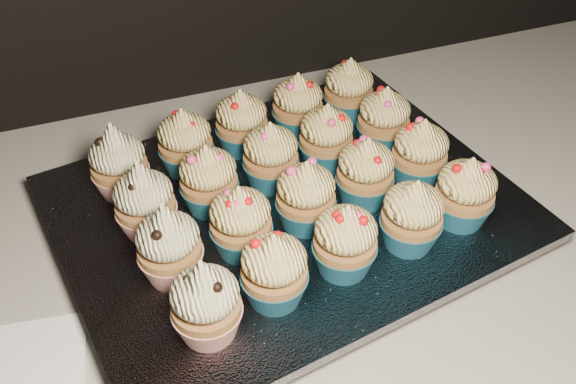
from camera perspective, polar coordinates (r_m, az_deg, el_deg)
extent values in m
cube|color=beige|center=(0.75, 1.11, -3.68)|extent=(2.44, 0.64, 0.04)
cube|color=black|center=(0.72, 0.00, -2.32)|extent=(0.50, 0.41, 0.02)
cube|color=silver|center=(0.71, 0.00, -1.33)|extent=(0.54, 0.45, 0.01)
cone|color=red|center=(0.58, -7.11, -11.27)|extent=(0.06, 0.06, 0.03)
ellipsoid|color=beige|center=(0.56, -7.43, -8.89)|extent=(0.06, 0.06, 0.04)
cone|color=beige|center=(0.53, -7.69, -6.97)|extent=(0.03, 0.03, 0.03)
cone|color=#195C76|center=(0.60, -1.20, -8.42)|extent=(0.06, 0.06, 0.03)
ellipsoid|color=#FEDC80|center=(0.58, -1.25, -5.98)|extent=(0.06, 0.06, 0.04)
cone|color=#FEDC80|center=(0.56, -1.29, -4.39)|extent=(0.03, 0.03, 0.02)
cone|color=#195C76|center=(0.63, 4.98, -5.80)|extent=(0.06, 0.06, 0.03)
ellipsoid|color=#FEDC80|center=(0.60, 5.19, -3.35)|extent=(0.06, 0.06, 0.04)
cone|color=#FEDC80|center=(0.59, 5.32, -1.76)|extent=(0.03, 0.03, 0.02)
cone|color=#195C76|center=(0.66, 10.72, -3.54)|extent=(0.06, 0.06, 0.03)
ellipsoid|color=#FEDC80|center=(0.64, 11.14, -1.13)|extent=(0.06, 0.06, 0.04)
cone|color=#FEDC80|center=(0.62, 11.41, 0.43)|extent=(0.03, 0.03, 0.02)
cone|color=#195C76|center=(0.70, 15.13, -1.46)|extent=(0.06, 0.06, 0.03)
ellipsoid|color=#FEDC80|center=(0.68, 15.68, 0.90)|extent=(0.06, 0.06, 0.04)
cone|color=#FEDC80|center=(0.66, 16.04, 2.40)|extent=(0.03, 0.03, 0.02)
cone|color=red|center=(0.63, -10.26, -6.27)|extent=(0.06, 0.06, 0.03)
ellipsoid|color=beige|center=(0.61, -10.68, -3.85)|extent=(0.06, 0.06, 0.04)
cone|color=beige|center=(0.59, -11.01, -1.93)|extent=(0.03, 0.03, 0.03)
cone|color=#195C76|center=(0.65, -4.12, -4.14)|extent=(0.06, 0.06, 0.03)
ellipsoid|color=#FEDC80|center=(0.62, -4.29, -1.69)|extent=(0.06, 0.06, 0.04)
cone|color=#FEDC80|center=(0.61, -4.40, -0.11)|extent=(0.03, 0.03, 0.02)
cone|color=#195C76|center=(0.67, 1.56, -1.85)|extent=(0.06, 0.06, 0.03)
ellipsoid|color=#FEDC80|center=(0.65, 1.62, 0.59)|extent=(0.06, 0.06, 0.04)
cone|color=#FEDC80|center=(0.63, 1.66, 2.16)|extent=(0.03, 0.03, 0.02)
cone|color=#195C76|center=(0.71, 6.75, 0.32)|extent=(0.06, 0.06, 0.03)
ellipsoid|color=#FEDC80|center=(0.68, 6.99, 2.72)|extent=(0.06, 0.06, 0.04)
cone|color=#FEDC80|center=(0.67, 7.15, 4.25)|extent=(0.03, 0.03, 0.02)
cone|color=#195C76|center=(0.74, 11.40, 1.99)|extent=(0.06, 0.06, 0.03)
ellipsoid|color=#FEDC80|center=(0.72, 11.79, 4.32)|extent=(0.06, 0.06, 0.04)
cone|color=#FEDC80|center=(0.71, 12.05, 5.81)|extent=(0.03, 0.03, 0.02)
cone|color=red|center=(0.68, -12.32, -2.41)|extent=(0.06, 0.06, 0.03)
ellipsoid|color=beige|center=(0.66, -12.79, -0.02)|extent=(0.06, 0.06, 0.04)
cone|color=beige|center=(0.64, -13.15, 1.86)|extent=(0.03, 0.03, 0.03)
cone|color=#195C76|center=(0.70, -6.90, -0.35)|extent=(0.06, 0.06, 0.03)
ellipsoid|color=#FEDC80|center=(0.67, -7.16, 2.06)|extent=(0.06, 0.06, 0.04)
cone|color=#FEDC80|center=(0.66, -7.32, 3.60)|extent=(0.03, 0.03, 0.02)
cone|color=#195C76|center=(0.72, -1.51, 1.76)|extent=(0.06, 0.06, 0.03)
ellipsoid|color=#FEDC80|center=(0.70, -1.57, 4.15)|extent=(0.06, 0.06, 0.04)
cone|color=#FEDC80|center=(0.69, -1.60, 5.68)|extent=(0.03, 0.03, 0.02)
cone|color=#195C76|center=(0.75, 3.34, 3.45)|extent=(0.06, 0.06, 0.03)
ellipsoid|color=#FEDC80|center=(0.73, 3.46, 5.80)|extent=(0.06, 0.06, 0.04)
cone|color=#FEDC80|center=(0.72, 3.53, 7.30)|extent=(0.03, 0.03, 0.02)
cone|color=#195C76|center=(0.79, 8.35, 4.99)|extent=(0.06, 0.06, 0.03)
ellipsoid|color=#FEDC80|center=(0.77, 8.62, 7.28)|extent=(0.06, 0.06, 0.04)
cone|color=#FEDC80|center=(0.75, 8.80, 8.72)|extent=(0.03, 0.03, 0.02)
cone|color=red|center=(0.74, -14.49, 0.97)|extent=(0.06, 0.06, 0.03)
ellipsoid|color=beige|center=(0.71, -15.00, 3.29)|extent=(0.06, 0.06, 0.04)
cone|color=beige|center=(0.70, -15.39, 5.10)|extent=(0.03, 0.03, 0.03)
cone|color=#195C76|center=(0.75, -8.93, 2.96)|extent=(0.06, 0.06, 0.03)
ellipsoid|color=#FEDC80|center=(0.73, -9.23, 5.29)|extent=(0.06, 0.06, 0.04)
cone|color=#FEDC80|center=(0.72, -9.43, 6.77)|extent=(0.03, 0.03, 0.02)
cone|color=#195C76|center=(0.78, -4.05, 4.78)|extent=(0.06, 0.06, 0.03)
ellipsoid|color=#FEDC80|center=(0.75, -4.19, 7.10)|extent=(0.06, 0.06, 0.04)
cone|color=#FEDC80|center=(0.74, -4.28, 8.56)|extent=(0.03, 0.03, 0.02)
cone|color=#195C76|center=(0.80, 0.86, 6.31)|extent=(0.06, 0.06, 0.03)
ellipsoid|color=#FEDC80|center=(0.78, 0.89, 8.59)|extent=(0.06, 0.06, 0.04)
cone|color=#FEDC80|center=(0.77, 0.90, 10.03)|extent=(0.03, 0.03, 0.02)
cone|color=#195C76|center=(0.84, 5.32, 7.66)|extent=(0.06, 0.06, 0.03)
ellipsoid|color=#FEDC80|center=(0.81, 5.48, 9.88)|extent=(0.06, 0.06, 0.04)
cone|color=#FEDC80|center=(0.80, 5.59, 11.28)|extent=(0.03, 0.03, 0.02)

